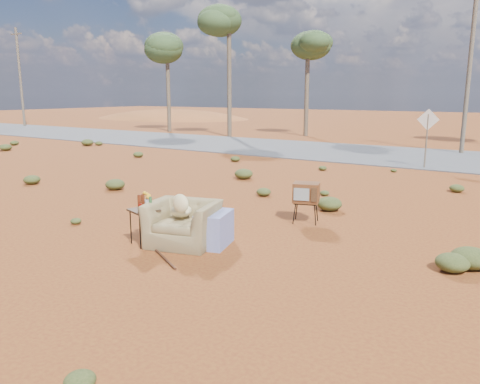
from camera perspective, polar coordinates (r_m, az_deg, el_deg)
The scene contains 14 objects.
ground at distance 8.47m, azimuth -6.00°, elevation -7.01°, with size 140.00×140.00×0.00m, color brown.
highway at distance 21.98m, azimuth 19.29°, elevation 4.16°, with size 140.00×7.00×0.04m, color #565659.
dirt_mound at distance 53.42m, azimuth -8.38°, elevation 8.87°, with size 26.00×18.00×2.00m, color #A05226.
armchair at distance 8.63m, azimuth -6.28°, elevation -3.20°, with size 1.56×1.25×1.07m.
tv_unit at distance 10.09m, azimuth 8.07°, elevation -0.14°, with size 0.65×0.58×0.87m.
side_table at distance 8.75m, azimuth -11.59°, elevation -1.85°, with size 0.59×0.59×0.95m.
rusty_bar at distance 8.29m, azimuth -9.80°, elevation -7.38°, with size 0.04×0.04×1.65m, color #482713.
road_sign at distance 18.61m, azimuth 21.88°, elevation 7.27°, with size 0.78×0.06×2.19m.
eucalyptus_far_left at distance 35.06m, azimuth -8.90°, elevation 17.04°, with size 3.20×3.20×7.10m.
eucalyptus_left at distance 30.73m, azimuth -1.35°, elevation 19.75°, with size 3.20×3.20×8.10m.
eucalyptus_near_left at distance 31.21m, azimuth 8.29°, elevation 16.80°, with size 3.20×3.20×6.60m.
utility_pole_west at distance 44.02m, azimuth -25.23°, elevation 12.67°, with size 1.40×0.20×8.00m.
utility_pole_center at distance 23.96m, azimuth 26.25°, elevation 14.12°, with size 1.40×0.20×8.00m.
scrub_patch at distance 12.42m, azimuth 3.76°, elevation -0.18°, with size 17.49×8.07×0.33m.
Camera 1 is at (5.05, -6.22, 2.74)m, focal length 35.00 mm.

